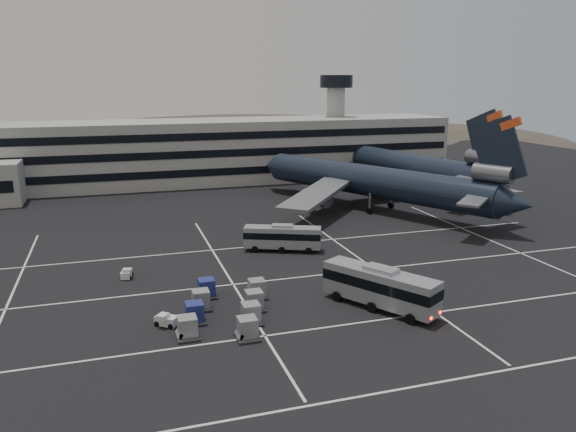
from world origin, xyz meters
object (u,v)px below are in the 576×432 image
Objects in this scene: trijet_main at (375,181)px; bus_far at (283,237)px; uld_cluster at (225,307)px; bus_near at (380,286)px; tug_a at (126,274)px.

trijet_main is 29.99m from bus_far.
uld_cluster is (-11.88, -19.25, -1.05)m from bus_far.
uld_cluster is (-34.92, -38.16, -4.25)m from trijet_main.
bus_near is 15.99m from uld_cluster.
tug_a is at bearing 122.41° from uld_cluster.
tug_a is 17.00m from uld_cluster.
bus_far reaches higher than tug_a.
bus_near is at bearing -22.52° from tug_a.
bus_near is 1.16× the size of bus_far.
tug_a is (-44.04, -23.81, -4.68)m from trijet_main.
bus_near is at bearing -142.09° from trijet_main.
bus_far is 22.64m from uld_cluster.
trijet_main reaches higher than bus_near.
tug_a is (-24.78, 17.21, -1.88)m from bus_near.
bus_near is 30.23m from tug_a.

